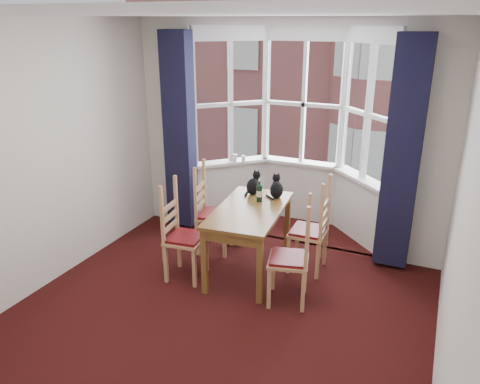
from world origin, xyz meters
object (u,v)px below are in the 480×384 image
Objects in this scene: dining_table at (250,217)px; cat_right at (277,189)px; candle_short at (243,159)px; candle_tall at (235,158)px; chair_left_far at (207,215)px; chair_left_near at (178,238)px; wine_bottle at (259,192)px; chair_right_far at (316,233)px; cat_left at (254,185)px; chair_right_near at (297,261)px.

dining_table is 4.70× the size of cat_right.
candle_short is (-0.82, 0.91, 0.02)m from cat_right.
cat_right is at bearing -42.98° from candle_tall.
chair_left_far reaches higher than dining_table.
candle_tall reaches higher than chair_left_far.
chair_left_far is 9.78× the size of candle_short.
chair_left_near and chair_left_far have the same top height.
dining_table is at bearing -95.02° from wine_bottle.
chair_left_near is 1.56m from chair_right_far.
candle_short is (0.01, 1.79, 0.44)m from chair_left_near.
candle_short is at bearing 14.04° from candle_tall.
wine_bottle is at bearing -3.27° from chair_left_far.
candle_short is (-0.69, 1.11, 0.02)m from wine_bottle.
cat_right is (0.84, 0.16, 0.42)m from chair_left_far.
chair_right_near is at bearing -45.29° from cat_left.
candle_short is at bearing 127.96° from chair_right_near.
chair_left_near is 1.84m from candle_short.
candle_short is at bearing 120.31° from cat_left.
chair_right_near is at bearing -57.26° from cat_right.
chair_left_far is at bearing 176.73° from wine_bottle.
dining_table is at bearing -156.19° from chair_right_far.
cat_left reaches higher than wine_bottle.
chair_left_far is 3.12× the size of cat_left.
candle_tall is at bearing 130.82° from chair_right_near.
chair_right_near is 1.02m from wine_bottle.
chair_right_far is (1.38, 0.03, 0.00)m from chair_left_far.
chair_right_far is (0.69, 0.31, -0.20)m from dining_table.
candle_short reaches higher than dining_table.
chair_left_near is 1.28m from cat_right.
chair_left_near is 1.82m from candle_tall.
cat_left is at bearing 17.09° from chair_left_far.
dining_table is 0.77m from chair_left_far.
chair_left_far is 1.16m from candle_short.
chair_right_far is 9.78× the size of candle_short.
candle_short is (-1.36, 1.05, 0.44)m from chair_right_far.
chair_left_far and chair_right_far have the same top height.
candle_tall reaches higher than chair_right_far.
dining_table is 0.33m from wine_bottle.
chair_left_near is at bearing -136.27° from wine_bottle.
chair_right_near is 3.12× the size of cat_left.
cat_right is at bearing -47.82° from candle_short.
cat_left is at bearing 127.39° from wine_bottle.
candle_short is at bearing 142.45° from chair_right_far.
cat_right reaches higher than dining_table.
cat_right is at bearing 165.79° from chair_right_far.
chair_left_near and chair_right_far have the same top height.
chair_right_near is 3.13× the size of cat_right.
cat_right is 1.29m from candle_tall.
dining_table is at bearing -59.22° from candle_tall.
candle_tall is (-0.79, 1.32, 0.25)m from dining_table.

